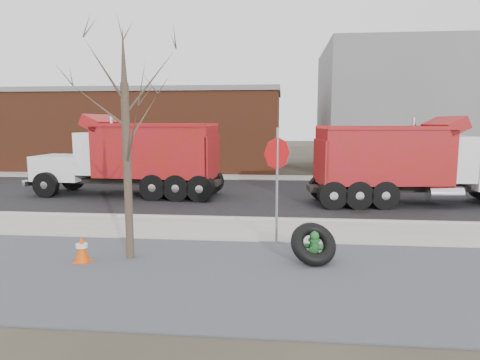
# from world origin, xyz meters

# --- Properties ---
(ground) EXTENTS (120.00, 120.00, 0.00)m
(ground) POSITION_xyz_m (0.00, 0.00, 0.00)
(ground) COLOR #383328
(ground) RESTS_ON ground
(gravel_verge) EXTENTS (60.00, 5.00, 0.03)m
(gravel_verge) POSITION_xyz_m (0.00, -3.50, 0.01)
(gravel_verge) COLOR slate
(gravel_verge) RESTS_ON ground
(sidewalk) EXTENTS (60.00, 2.50, 0.06)m
(sidewalk) POSITION_xyz_m (0.00, 0.25, 0.03)
(sidewalk) COLOR #9E9B93
(sidewalk) RESTS_ON ground
(curb) EXTENTS (60.00, 0.15, 0.11)m
(curb) POSITION_xyz_m (0.00, 1.55, 0.06)
(curb) COLOR #9E9B93
(curb) RESTS_ON ground
(road) EXTENTS (60.00, 9.40, 0.02)m
(road) POSITION_xyz_m (0.00, 6.30, 0.01)
(road) COLOR black
(road) RESTS_ON ground
(far_sidewalk) EXTENTS (60.00, 2.00, 0.06)m
(far_sidewalk) POSITION_xyz_m (0.00, 12.00, 0.03)
(far_sidewalk) COLOR #9E9B93
(far_sidewalk) RESTS_ON ground
(building_grey) EXTENTS (12.00, 10.00, 8.00)m
(building_grey) POSITION_xyz_m (9.00, 18.00, 4.00)
(building_grey) COLOR gray
(building_grey) RESTS_ON ground
(building_brick) EXTENTS (20.20, 8.20, 5.30)m
(building_brick) POSITION_xyz_m (-10.00, 17.00, 2.65)
(building_brick) COLOR brown
(building_brick) RESTS_ON ground
(bare_tree) EXTENTS (3.20, 3.20, 5.20)m
(bare_tree) POSITION_xyz_m (-3.20, -2.60, 3.30)
(bare_tree) COLOR #382D23
(bare_tree) RESTS_ON ground
(fire_hydrant) EXTENTS (0.42, 0.41, 0.74)m
(fire_hydrant) POSITION_xyz_m (1.00, -2.49, 0.34)
(fire_hydrant) COLOR #286A2D
(fire_hydrant) RESTS_ON ground
(truck_tire) EXTENTS (1.26, 1.17, 0.98)m
(truck_tire) POSITION_xyz_m (0.98, -2.53, 0.46)
(truck_tire) COLOR black
(truck_tire) RESTS_ON ground
(stop_sign) EXTENTS (0.65, 0.53, 3.00)m
(stop_sign) POSITION_xyz_m (0.14, -1.10, 2.03)
(stop_sign) COLOR gray
(stop_sign) RESTS_ON ground
(traffic_cone_near) EXTENTS (0.34, 0.34, 0.65)m
(traffic_cone_near) POSITION_xyz_m (-4.18, -2.97, 0.32)
(traffic_cone_near) COLOR #F14A07
(traffic_cone_near) RESTS_ON ground
(dump_truck_red_a) EXTENTS (8.24, 3.08, 3.30)m
(dump_truck_red_a) POSITION_xyz_m (5.02, 4.83, 1.68)
(dump_truck_red_a) COLOR black
(dump_truck_red_a) RESTS_ON ground
(dump_truck_red_b) EXTENTS (8.11, 2.77, 3.41)m
(dump_truck_red_b) POSITION_xyz_m (-5.97, 5.65, 1.74)
(dump_truck_red_b) COLOR black
(dump_truck_red_b) RESTS_ON ground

